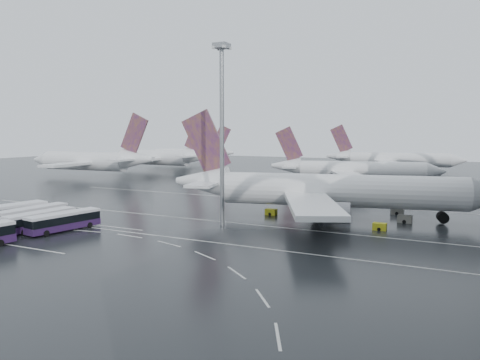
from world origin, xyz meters
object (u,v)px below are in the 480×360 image
at_px(gse_cart_belly_a, 380,227).
at_px(gse_cart_belly_b, 397,211).
at_px(jet_remote_mid, 160,158).
at_px(jet_remote_far, 190,154).
at_px(airliner_main, 324,191).
at_px(jet_remote_west, 92,161).
at_px(bus_row_near_a, 5,214).
at_px(gse_cart_belly_d, 405,219).
at_px(bus_row_near_d, 64,221).
at_px(gse_cart_belly_c, 271,212).
at_px(bus_row_near_c, 40,220).
at_px(floodlight_mast, 222,112).
at_px(airliner_gate_b, 352,170).
at_px(gse_cart_belly_e, 334,210).
at_px(bus_row_near_b, 33,215).
at_px(airliner_gate_c, 391,160).

bearing_deg(gse_cart_belly_a, gse_cart_belly_b, 88.33).
xyz_separation_m(jet_remote_mid, jet_remote_far, (-8.19, 34.59, -0.52)).
height_order(airliner_main, jet_remote_west, jet_remote_west).
relative_size(jet_remote_west, bus_row_near_a, 3.50).
distance_m(gse_cart_belly_b, gse_cart_belly_d, 8.18).
height_order(jet_remote_west, bus_row_near_d, jet_remote_west).
bearing_deg(gse_cart_belly_c, bus_row_near_a, -141.27).
height_order(bus_row_near_c, gse_cart_belly_c, bus_row_near_c).
bearing_deg(floodlight_mast, airliner_main, 44.53).
relative_size(airliner_main, gse_cart_belly_b, 24.72).
bearing_deg(gse_cart_belly_d, airliner_main, -169.77).
distance_m(airliner_gate_b, jet_remote_mid, 80.85).
bearing_deg(gse_cart_belly_e, bus_row_near_a, -141.72).
bearing_deg(gse_cart_belly_a, jet_remote_west, 157.10).
bearing_deg(jet_remote_mid, gse_cart_belly_a, 141.34).
height_order(jet_remote_far, floodlight_mast, floodlight_mast).
bearing_deg(floodlight_mast, gse_cart_belly_e, 55.30).
xyz_separation_m(airliner_gate_b, bus_row_near_a, (-38.67, -85.20, -2.44)).
xyz_separation_m(bus_row_near_b, bus_row_near_c, (4.22, -2.10, -0.05)).
distance_m(bus_row_near_a, gse_cart_belly_a, 62.17).
bearing_deg(bus_row_near_c, airliner_gate_b, -15.60).
relative_size(airliner_main, jet_remote_far, 1.39).
bearing_deg(airliner_gate_b, jet_remote_far, 137.09).
height_order(jet_remote_mid, bus_row_near_a, jet_remote_mid).
bearing_deg(bus_row_near_a, gse_cart_belly_d, -52.67).
bearing_deg(gse_cart_belly_b, jet_remote_west, 165.21).
xyz_separation_m(gse_cart_belly_d, gse_cart_belly_e, (-13.57, 4.10, -0.11)).
xyz_separation_m(bus_row_near_b, gse_cart_belly_e, (42.46, 34.46, -1.15)).
relative_size(airliner_gate_b, airliner_gate_c, 0.95).
xyz_separation_m(airliner_main, jet_remote_mid, (-87.07, 69.88, 0.36)).
xyz_separation_m(airliner_gate_b, gse_cart_belly_d, (21.36, -52.62, -3.68)).
xyz_separation_m(jet_remote_west, gse_cart_belly_e, (91.99, -31.01, -5.08)).
bearing_deg(floodlight_mast, gse_cart_belly_d, 30.14).
xyz_separation_m(airliner_main, gse_cart_belly_a, (10.96, -5.82, -4.43)).
height_order(bus_row_near_b, gse_cart_belly_c, bus_row_near_b).
xyz_separation_m(gse_cart_belly_c, gse_cart_belly_d, (23.71, 3.45, 0.07)).
relative_size(airliner_main, gse_cart_belly_c, 27.59).
xyz_separation_m(bus_row_near_d, gse_cart_belly_d, (47.75, 31.35, -0.98)).
relative_size(airliner_main, gse_cart_belly_d, 24.57).
bearing_deg(bus_row_near_c, airliner_main, -47.67).
relative_size(airliner_gate_c, bus_row_near_d, 4.20).
bearing_deg(gse_cart_belly_d, gse_cart_belly_e, 163.21).
xyz_separation_m(gse_cart_belly_a, gse_cart_belly_c, (-20.91, 4.86, 0.00)).
bearing_deg(gse_cart_belly_d, gse_cart_belly_a, -108.69).
bearing_deg(gse_cart_belly_e, jet_remote_west, 161.37).
xyz_separation_m(jet_remote_mid, gse_cart_belly_b, (98.51, -59.55, -4.72)).
xyz_separation_m(airliner_main, bus_row_near_a, (-46.26, -30.09, -3.12)).
height_order(gse_cart_belly_a, gse_cart_belly_d, gse_cart_belly_d).
distance_m(airliner_main, jet_remote_far, 141.38).
bearing_deg(airliner_gate_c, floodlight_mast, -104.38).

